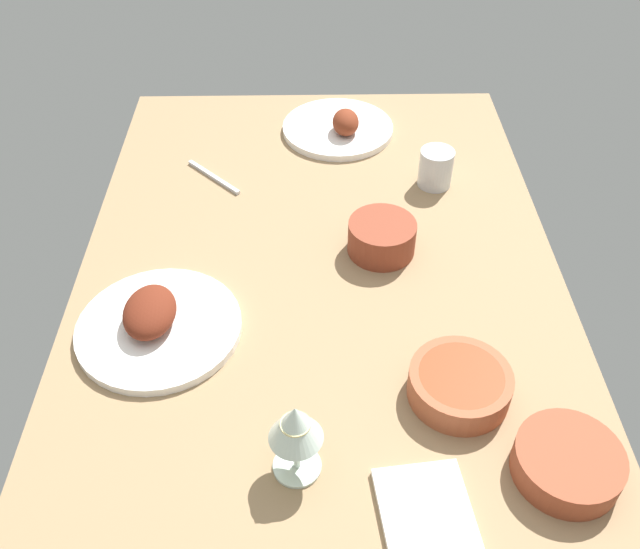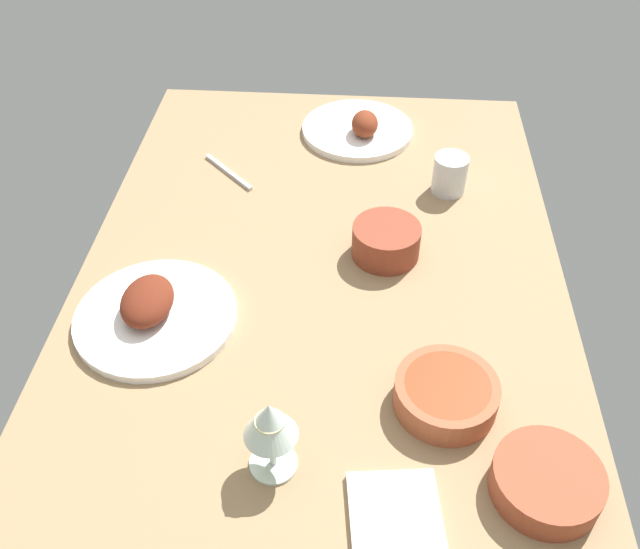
{
  "view_description": "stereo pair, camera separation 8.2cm",
  "coord_description": "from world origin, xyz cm",
  "px_view_note": "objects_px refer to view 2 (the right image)",
  "views": [
    {
      "loc": [
        91.58,
        -1.65,
        91.55
      ],
      "look_at": [
        0.0,
        0.0,
        6.0
      ],
      "focal_mm": 38.8,
      "sensor_mm": 36.0,
      "label": 1
    },
    {
      "loc": [
        91.36,
        6.55,
        91.55
      ],
      "look_at": [
        0.0,
        0.0,
        6.0
      ],
      "focal_mm": 38.8,
      "sensor_mm": 36.0,
      "label": 2
    }
  ],
  "objects_px": {
    "bowl_sauce": "(446,393)",
    "folded_napkin": "(397,530)",
    "plate_center_main": "(153,312)",
    "bowl_soup": "(547,481)",
    "wine_glass": "(270,424)",
    "plate_near_viewer": "(359,129)",
    "water_tumbler": "(450,174)",
    "bowl_potatoes": "(386,240)",
    "fork_loose": "(228,172)"
  },
  "relations": [
    {
      "from": "bowl_sauce",
      "to": "folded_napkin",
      "type": "height_order",
      "value": "bowl_sauce"
    },
    {
      "from": "folded_napkin",
      "to": "plate_center_main",
      "type": "bearing_deg",
      "value": -130.76
    },
    {
      "from": "bowl_sauce",
      "to": "plate_center_main",
      "type": "bearing_deg",
      "value": -106.45
    },
    {
      "from": "bowl_soup",
      "to": "wine_glass",
      "type": "height_order",
      "value": "wine_glass"
    },
    {
      "from": "plate_near_viewer",
      "to": "bowl_soup",
      "type": "distance_m",
      "value": 0.96
    },
    {
      "from": "wine_glass",
      "to": "folded_napkin",
      "type": "relative_size",
      "value": 0.83
    },
    {
      "from": "bowl_sauce",
      "to": "water_tumbler",
      "type": "height_order",
      "value": "water_tumbler"
    },
    {
      "from": "bowl_soup",
      "to": "plate_near_viewer",
      "type": "bearing_deg",
      "value": -162.68
    },
    {
      "from": "bowl_potatoes",
      "to": "plate_near_viewer",
      "type": "bearing_deg",
      "value": -171.53
    },
    {
      "from": "folded_napkin",
      "to": "fork_loose",
      "type": "bearing_deg",
      "value": -155.74
    },
    {
      "from": "bowl_potatoes",
      "to": "wine_glass",
      "type": "relative_size",
      "value": 0.92
    },
    {
      "from": "bowl_soup",
      "to": "fork_loose",
      "type": "distance_m",
      "value": 0.92
    },
    {
      "from": "plate_near_viewer",
      "to": "fork_loose",
      "type": "height_order",
      "value": "plate_near_viewer"
    },
    {
      "from": "plate_near_viewer",
      "to": "bowl_sauce",
      "type": "xyz_separation_m",
      "value": [
        0.77,
        0.16,
        0.01
      ]
    },
    {
      "from": "wine_glass",
      "to": "fork_loose",
      "type": "height_order",
      "value": "wine_glass"
    },
    {
      "from": "plate_center_main",
      "to": "bowl_potatoes",
      "type": "xyz_separation_m",
      "value": [
        -0.2,
        0.4,
        0.02
      ]
    },
    {
      "from": "bowl_potatoes",
      "to": "plate_center_main",
      "type": "bearing_deg",
      "value": -63.25
    },
    {
      "from": "wine_glass",
      "to": "plate_near_viewer",
      "type": "bearing_deg",
      "value": 173.98
    },
    {
      "from": "plate_center_main",
      "to": "bowl_potatoes",
      "type": "height_order",
      "value": "same"
    },
    {
      "from": "plate_center_main",
      "to": "folded_napkin",
      "type": "height_order",
      "value": "plate_center_main"
    },
    {
      "from": "water_tumbler",
      "to": "fork_loose",
      "type": "height_order",
      "value": "water_tumbler"
    },
    {
      "from": "plate_near_viewer",
      "to": "bowl_potatoes",
      "type": "bearing_deg",
      "value": 8.47
    },
    {
      "from": "bowl_potatoes",
      "to": "wine_glass",
      "type": "distance_m",
      "value": 0.5
    },
    {
      "from": "plate_center_main",
      "to": "fork_loose",
      "type": "distance_m",
      "value": 0.45
    },
    {
      "from": "plate_center_main",
      "to": "folded_napkin",
      "type": "xyz_separation_m",
      "value": [
        0.36,
        0.42,
        -0.01
      ]
    },
    {
      "from": "fork_loose",
      "to": "wine_glass",
      "type": "bearing_deg",
      "value": -29.74
    },
    {
      "from": "bowl_soup",
      "to": "wine_glass",
      "type": "relative_size",
      "value": 1.09
    },
    {
      "from": "plate_near_viewer",
      "to": "fork_loose",
      "type": "xyz_separation_m",
      "value": [
        0.18,
        -0.28,
        -0.01
      ]
    },
    {
      "from": "water_tumbler",
      "to": "wine_glass",
      "type": "bearing_deg",
      "value": -22.98
    },
    {
      "from": "plate_center_main",
      "to": "wine_glass",
      "type": "bearing_deg",
      "value": 41.75
    },
    {
      "from": "folded_napkin",
      "to": "fork_loose",
      "type": "distance_m",
      "value": 0.88
    },
    {
      "from": "plate_center_main",
      "to": "bowl_sauce",
      "type": "height_order",
      "value": "plate_center_main"
    },
    {
      "from": "water_tumbler",
      "to": "folded_napkin",
      "type": "height_order",
      "value": "water_tumbler"
    },
    {
      "from": "bowl_potatoes",
      "to": "folded_napkin",
      "type": "xyz_separation_m",
      "value": [
        0.56,
        0.02,
        -0.03
      ]
    },
    {
      "from": "fork_loose",
      "to": "bowl_sauce",
      "type": "bearing_deg",
      "value": -7.87
    },
    {
      "from": "folded_napkin",
      "to": "fork_loose",
      "type": "xyz_separation_m",
      "value": [
        -0.8,
        -0.36,
        -0.0
      ]
    },
    {
      "from": "plate_center_main",
      "to": "wine_glass",
      "type": "distance_m",
      "value": 0.37
    },
    {
      "from": "bowl_sauce",
      "to": "bowl_soup",
      "type": "distance_m",
      "value": 0.19
    },
    {
      "from": "wine_glass",
      "to": "fork_loose",
      "type": "xyz_separation_m",
      "value": [
        -0.71,
        -0.19,
        -0.1
      ]
    },
    {
      "from": "water_tumbler",
      "to": "plate_center_main",
      "type": "bearing_deg",
      "value": -51.85
    },
    {
      "from": "bowl_sauce",
      "to": "plate_near_viewer",
      "type": "bearing_deg",
      "value": -168.62
    },
    {
      "from": "bowl_sauce",
      "to": "bowl_soup",
      "type": "height_order",
      "value": "bowl_sauce"
    },
    {
      "from": "plate_center_main",
      "to": "water_tumbler",
      "type": "bearing_deg",
      "value": 128.15
    },
    {
      "from": "bowl_sauce",
      "to": "folded_napkin",
      "type": "relative_size",
      "value": 0.94
    },
    {
      "from": "plate_center_main",
      "to": "water_tumbler",
      "type": "distance_m",
      "value": 0.68
    },
    {
      "from": "bowl_sauce",
      "to": "wine_glass",
      "type": "relative_size",
      "value": 1.14
    },
    {
      "from": "wine_glass",
      "to": "fork_loose",
      "type": "distance_m",
      "value": 0.74
    },
    {
      "from": "bowl_soup",
      "to": "folded_napkin",
      "type": "height_order",
      "value": "bowl_soup"
    },
    {
      "from": "bowl_soup",
      "to": "water_tumbler",
      "type": "distance_m",
      "value": 0.71
    },
    {
      "from": "bowl_sauce",
      "to": "wine_glass",
      "type": "xyz_separation_m",
      "value": [
        0.12,
        -0.25,
        0.07
      ]
    }
  ]
}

